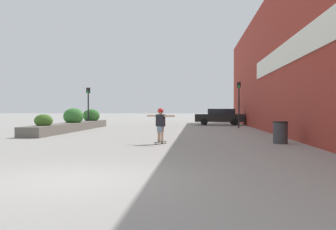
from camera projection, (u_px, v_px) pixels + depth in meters
ground_plane at (71, 180)px, 7.85m from camera, size 300.00×300.00×0.00m
building_wall_right at (272, 63)px, 24.59m from camera, size 0.67×44.81×9.09m
planter_box at (74, 123)px, 26.84m from camera, size 1.47×14.38×1.59m
skateboard at (161, 142)px, 16.12m from camera, size 0.52×0.78×0.10m
skateboarder at (161, 121)px, 16.11m from camera, size 1.26×0.67×1.45m
trash_bin at (280, 132)px, 16.28m from camera, size 0.65×0.65×0.97m
car_leftmost at (220, 117)px, 36.13m from camera, size 4.68×1.89×1.57m
traffic_light_left at (88, 100)px, 30.50m from camera, size 0.28×0.30×3.29m
traffic_light_right at (239, 97)px, 30.00m from camera, size 0.28×0.30×3.71m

